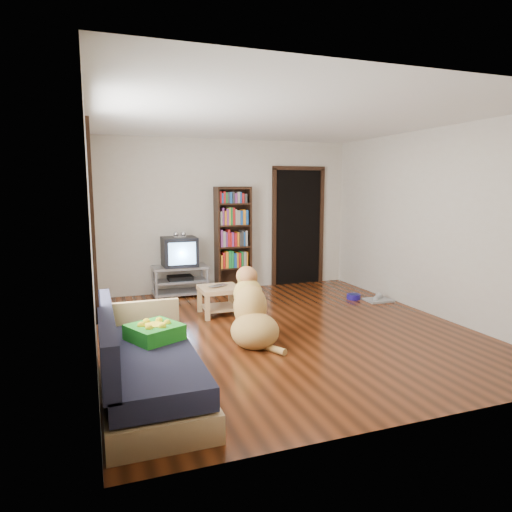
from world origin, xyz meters
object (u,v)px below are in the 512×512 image
object	(u,v)px
green_cushion	(154,332)
tv_stand	(180,280)
dog_bowl	(354,297)
laptop	(220,286)
dog	(252,314)
coffee_table	(219,295)
grey_rag	(378,300)
sofa	(145,370)
bookshelf	(233,233)
crt_tv	(179,251)

from	to	relation	value
green_cushion	tv_stand	xyz separation A→B (m)	(0.85, 3.34, -0.22)
dog_bowl	tv_stand	xyz separation A→B (m)	(-2.59, 1.19, 0.23)
laptop	dog	size ratio (longest dim) A/B	0.27
dog_bowl	coffee_table	bearing A→B (deg)	-176.72
tv_stand	dog	size ratio (longest dim) A/B	0.83
grey_rag	dog_bowl	bearing A→B (deg)	140.19
sofa	green_cushion	bearing A→B (deg)	66.67
bookshelf	sofa	size ratio (longest dim) A/B	1.00
coffee_table	laptop	bearing A→B (deg)	-90.00
grey_rag	dog	size ratio (longest dim) A/B	0.37
bookshelf	dog	distance (m)	2.79
tv_stand	coffee_table	distance (m)	1.36
dog_bowl	green_cushion	bearing A→B (deg)	-147.99
sofa	coffee_table	world-z (taller)	sofa
crt_tv	dog	xyz separation A→B (m)	(0.37, -2.57, -0.42)
tv_stand	dog	xyz separation A→B (m)	(0.37, -2.55, 0.06)
grey_rag	sofa	size ratio (longest dim) A/B	0.22
coffee_table	dog_bowl	bearing A→B (deg)	3.28
tv_stand	sofa	distance (m)	3.76
crt_tv	sofa	bearing A→B (deg)	-104.93
tv_stand	coffee_table	world-z (taller)	tv_stand
green_cushion	tv_stand	world-z (taller)	green_cushion
tv_stand	coffee_table	size ratio (longest dim) A/B	1.64
tv_stand	dog	distance (m)	2.57
laptop	coffee_table	xyz separation A→B (m)	(0.00, 0.03, -0.13)
bookshelf	dog	xyz separation A→B (m)	(-0.58, -2.64, -0.68)
green_cushion	coffee_table	distance (m)	2.34
bookshelf	coffee_table	xyz separation A→B (m)	(-0.64, -1.42, -0.72)
dog_bowl	tv_stand	bearing A→B (deg)	155.29
green_cushion	coffee_table	xyz separation A→B (m)	(1.16, 2.02, -0.21)
dog	coffee_table	bearing A→B (deg)	92.52
laptop	sofa	bearing A→B (deg)	-146.39
dog_bowl	dog	distance (m)	2.62
crt_tv	coffee_table	bearing A→B (deg)	-76.87
laptop	crt_tv	size ratio (longest dim) A/B	0.50
laptop	bookshelf	size ratio (longest dim) A/B	0.16
laptop	dog_bowl	bearing A→B (deg)	-22.88
tv_stand	green_cushion	bearing A→B (deg)	-104.26
tv_stand	coffee_table	xyz separation A→B (m)	(0.31, -1.32, 0.01)
grey_rag	coffee_table	size ratio (longest dim) A/B	0.73
green_cushion	laptop	world-z (taller)	green_cushion
green_cushion	crt_tv	bearing A→B (deg)	49.73
crt_tv	dog	world-z (taller)	crt_tv
green_cushion	crt_tv	xyz separation A→B (m)	(0.85, 3.37, 0.25)
laptop	tv_stand	bearing A→B (deg)	76.14
laptop	tv_stand	xyz separation A→B (m)	(-0.31, 1.35, -0.14)
tv_stand	bookshelf	world-z (taller)	bookshelf
laptop	grey_rag	distance (m)	2.61
green_cushion	grey_rag	bearing A→B (deg)	0.84
laptop	grey_rag	bearing A→B (deg)	-28.90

